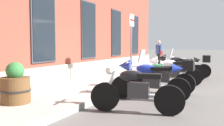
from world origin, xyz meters
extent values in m
plane|color=#565451|center=(0.00, 0.00, 0.00)|extent=(140.00, 140.00, 0.00)
cube|color=gray|center=(0.00, 1.41, 0.08)|extent=(26.80, 2.82, 0.15)
cube|color=gray|center=(0.00, 2.78, 0.35)|extent=(20.80, 0.10, 0.70)
cube|color=#2D2D33|center=(-1.49, 2.80, 2.10)|extent=(1.22, 0.06, 2.52)
cube|color=black|center=(-1.49, 2.77, 2.10)|extent=(1.10, 0.03, 2.40)
cube|color=#2D2D33|center=(1.49, 2.80, 2.10)|extent=(1.22, 0.06, 2.52)
cube|color=black|center=(1.49, 2.77, 2.10)|extent=(1.10, 0.03, 2.40)
cube|color=#2D2D33|center=(4.46, 2.80, 2.10)|extent=(1.22, 0.06, 2.52)
cube|color=black|center=(4.46, 2.77, 2.10)|extent=(1.10, 0.03, 2.40)
cube|color=#2D2D33|center=(7.43, 2.80, 2.10)|extent=(1.22, 0.06, 2.52)
cube|color=black|center=(7.43, 2.77, 2.10)|extent=(1.10, 0.03, 2.40)
cylinder|color=black|center=(-3.37, -0.50, 0.31)|extent=(0.23, 0.64, 0.63)
cylinder|color=black|center=(-3.14, -1.86, 0.31)|extent=(0.23, 0.64, 0.63)
cylinder|color=silver|center=(-3.35, -0.59, 0.58)|extent=(0.12, 0.33, 0.66)
cube|color=#28282B|center=(-3.24, -1.23, 0.49)|extent=(0.29, 0.47, 0.32)
ellipsoid|color=black|center=(-3.27, -1.08, 0.79)|extent=(0.34, 0.56, 0.24)
cube|color=black|center=(-3.21, -1.45, 0.80)|extent=(0.30, 0.51, 0.10)
cylinder|color=silver|center=(-3.34, -0.67, 0.96)|extent=(0.62, 0.14, 0.04)
cylinder|color=silver|center=(-3.08, -1.50, 0.36)|extent=(0.17, 0.46, 0.09)
sphere|color=silver|center=(-3.35, -0.59, 0.89)|extent=(0.18, 0.18, 0.18)
cylinder|color=black|center=(-2.00, -0.34, 0.31)|extent=(0.19, 0.63, 0.62)
cylinder|color=black|center=(-1.82, -1.79, 0.31)|extent=(0.19, 0.63, 0.62)
cylinder|color=silver|center=(-1.99, -0.43, 0.59)|extent=(0.11, 0.34, 0.69)
cube|color=#28282B|center=(-1.90, -1.11, 0.49)|extent=(0.27, 0.46, 0.32)
ellipsoid|color=#192D9E|center=(-1.92, -0.96, 0.82)|extent=(0.32, 0.55, 0.24)
cube|color=black|center=(-1.88, -1.34, 0.83)|extent=(0.28, 0.50, 0.10)
cylinder|color=silver|center=(-1.98, -0.51, 0.99)|extent=(0.62, 0.11, 0.04)
cylinder|color=silver|center=(-1.75, -1.39, 0.36)|extent=(0.14, 0.46, 0.09)
cone|color=#192D9E|center=(-1.99, -0.39, 0.89)|extent=(0.40, 0.38, 0.36)
cone|color=#192D9E|center=(-1.82, -1.77, 0.85)|extent=(0.27, 0.29, 0.24)
cylinder|color=black|center=(-0.77, -0.33, 0.31)|extent=(0.12, 0.62, 0.62)
cylinder|color=black|center=(-0.79, -1.77, 0.31)|extent=(0.12, 0.62, 0.62)
cylinder|color=silver|center=(-0.78, -0.43, 0.56)|extent=(0.07, 0.31, 0.62)
cube|color=#28282B|center=(-0.78, -1.10, 0.49)|extent=(0.22, 0.44, 0.32)
ellipsoid|color=#195633|center=(-0.78, -0.95, 0.75)|extent=(0.26, 0.52, 0.24)
cube|color=black|center=(-0.78, -1.33, 0.76)|extent=(0.22, 0.48, 0.10)
cylinder|color=silver|center=(-0.78, -0.51, 0.92)|extent=(0.62, 0.04, 0.04)
cylinder|color=silver|center=(-0.66, -1.40, 0.36)|extent=(0.09, 0.45, 0.09)
cube|color=#B2BCC6|center=(-0.78, -0.45, 1.10)|extent=(0.36, 0.14, 0.40)
cube|color=black|center=(-0.79, -1.87, 0.86)|extent=(0.36, 0.32, 0.30)
cylinder|color=black|center=(0.63, -0.35, 0.31)|extent=(0.24, 0.62, 0.61)
cylinder|color=black|center=(0.91, -1.79, 0.31)|extent=(0.24, 0.62, 0.61)
cylinder|color=silver|center=(0.65, -0.45, 0.57)|extent=(0.13, 0.33, 0.66)
cube|color=#28282B|center=(0.78, -1.12, 0.49)|extent=(0.30, 0.47, 0.32)
ellipsoid|color=silver|center=(0.75, -0.97, 0.79)|extent=(0.36, 0.56, 0.24)
cube|color=black|center=(0.83, -1.34, 0.80)|extent=(0.31, 0.51, 0.10)
cylinder|color=silver|center=(0.66, -0.52, 0.96)|extent=(0.62, 0.16, 0.04)
cylinder|color=silver|center=(0.96, -1.39, 0.36)|extent=(0.18, 0.46, 0.09)
cone|color=silver|center=(0.64, -0.40, 0.86)|extent=(0.42, 0.40, 0.36)
cone|color=silver|center=(0.91, -1.77, 0.82)|extent=(0.29, 0.30, 0.24)
cylinder|color=black|center=(1.91, -0.35, 0.33)|extent=(0.22, 0.68, 0.67)
cylinder|color=black|center=(2.14, -1.79, 0.33)|extent=(0.22, 0.68, 0.67)
cylinder|color=silver|center=(1.92, -0.45, 0.61)|extent=(0.12, 0.33, 0.67)
cube|color=#28282B|center=(2.03, -1.12, 0.51)|extent=(0.29, 0.47, 0.32)
ellipsoid|color=black|center=(2.01, -0.97, 0.83)|extent=(0.34, 0.55, 0.24)
cube|color=black|center=(2.07, -1.34, 0.84)|extent=(0.29, 0.51, 0.10)
cylinder|color=silver|center=(1.94, -0.53, 1.00)|extent=(0.62, 0.13, 0.04)
cylinder|color=silver|center=(2.20, -1.40, 0.38)|extent=(0.16, 0.46, 0.09)
cone|color=black|center=(1.92, -0.40, 0.90)|extent=(0.41, 0.39, 0.36)
cone|color=black|center=(2.13, -1.77, 0.86)|extent=(0.28, 0.29, 0.24)
cylinder|color=black|center=(3.25, -0.38, 0.31)|extent=(0.16, 0.62, 0.61)
cylinder|color=black|center=(3.34, -1.91, 0.31)|extent=(0.16, 0.62, 0.61)
cylinder|color=silver|center=(3.26, -0.48, 0.55)|extent=(0.09, 0.30, 0.61)
cube|color=#28282B|center=(3.30, -1.20, 0.49)|extent=(0.25, 0.45, 0.32)
ellipsoid|color=#B7BABF|center=(3.29, -1.05, 0.73)|extent=(0.29, 0.53, 0.24)
cube|color=black|center=(3.31, -1.43, 0.74)|extent=(0.25, 0.49, 0.10)
cylinder|color=silver|center=(3.26, -0.56, 0.90)|extent=(0.62, 0.07, 0.04)
cylinder|color=silver|center=(3.44, -1.49, 0.36)|extent=(0.12, 0.45, 0.09)
cube|color=#B2BCC6|center=(3.26, -0.50, 1.08)|extent=(0.37, 0.16, 0.40)
cube|color=black|center=(3.35, -2.01, 0.84)|extent=(0.38, 0.34, 0.30)
cylinder|color=black|center=(6.38, 0.96, 0.54)|extent=(0.14, 0.14, 0.77)
cylinder|color=black|center=(6.24, 0.84, 0.54)|extent=(0.14, 0.14, 0.77)
cube|color=#2D478C|center=(6.31, 0.90, 1.20)|extent=(0.44, 0.41, 0.55)
sphere|color=tan|center=(6.31, 0.90, 1.60)|extent=(0.21, 0.21, 0.21)
cylinder|color=#2D478C|center=(6.50, 1.06, 1.17)|extent=(0.09, 0.09, 0.52)
cylinder|color=#2D478C|center=(6.12, 0.74, 1.17)|extent=(0.09, 0.09, 0.52)
cube|color=maroon|center=(6.08, 0.68, 0.97)|extent=(0.14, 0.14, 0.24)
cylinder|color=#4C4C51|center=(0.54, 0.40, 1.38)|extent=(0.06, 0.06, 2.45)
cube|color=white|center=(0.54, 0.38, 2.35)|extent=(0.36, 0.03, 0.44)
cube|color=red|center=(0.54, 0.37, 2.35)|extent=(0.36, 0.01, 0.08)
cylinder|color=brown|center=(-4.13, 1.36, 0.44)|extent=(0.64, 0.64, 0.58)
cylinder|color=black|center=(-4.13, 1.36, 0.44)|extent=(0.67, 0.67, 0.04)
sphere|color=#28602D|center=(-4.13, 1.36, 0.87)|extent=(0.40, 0.40, 0.40)
camera|label=1|loc=(-8.22, -2.97, 1.45)|focal=40.34mm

